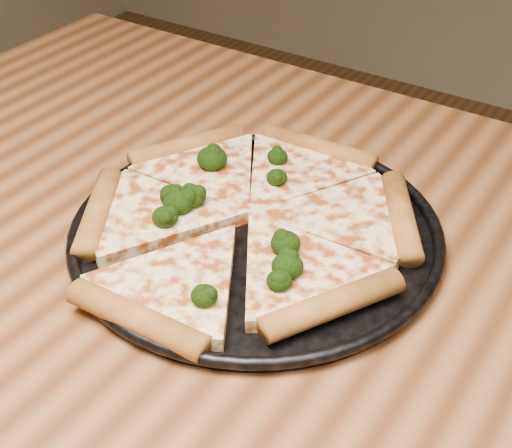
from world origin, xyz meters
The scene contains 4 objects.
dining_table centered at (0.00, 0.00, 0.66)m, with size 1.20×0.90×0.75m.
pizza_pan centered at (-0.08, 0.11, 0.76)m, with size 0.34×0.34×0.02m.
pizza centered at (-0.09, 0.11, 0.77)m, with size 0.32×0.33×0.02m.
broccoli_florets centered at (-0.11, 0.10, 0.78)m, with size 0.18×0.23×0.02m.
Camera 1 is at (0.21, -0.34, 1.16)m, focal length 51.86 mm.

